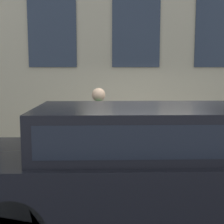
# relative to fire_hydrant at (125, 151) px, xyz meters

# --- Properties ---
(ground_plane) EXTENTS (80.00, 80.00, 0.00)m
(ground_plane) POSITION_rel_fire_hydrant_xyz_m (-0.53, -0.43, -0.61)
(ground_plane) COLOR #47474C
(sidewalk) EXTENTS (2.76, 60.00, 0.18)m
(sidewalk) POSITION_rel_fire_hydrant_xyz_m (0.85, -0.43, -0.52)
(sidewalk) COLOR gray
(sidewalk) RESTS_ON ground_plane
(fire_hydrant) EXTENTS (0.34, 0.45, 0.84)m
(fire_hydrant) POSITION_rel_fire_hydrant_xyz_m (0.00, 0.00, 0.00)
(fire_hydrant) COLOR gray
(fire_hydrant) RESTS_ON sidewalk
(person) EXTENTS (0.42, 0.28, 1.72)m
(person) POSITION_rel_fire_hydrant_xyz_m (0.11, 0.54, 0.60)
(person) COLOR #998466
(person) RESTS_ON sidewalk
(parked_truck_charcoal_near) EXTENTS (1.88, 4.86, 1.76)m
(parked_truck_charcoal_near) POSITION_rel_fire_hydrant_xyz_m (-1.98, -0.07, 0.42)
(parked_truck_charcoal_near) COLOR black
(parked_truck_charcoal_near) RESTS_ON ground_plane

